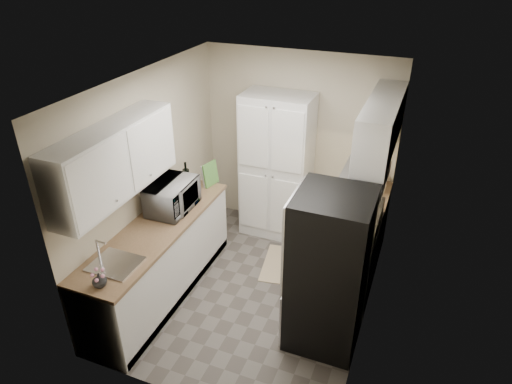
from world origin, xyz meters
TOP-DOWN VIEW (x-y plane):
  - ground at (0.00, 0.00)m, footprint 3.20×3.20m
  - room_shell at (-0.02, -0.01)m, footprint 2.64×3.24m
  - pantry_cabinet at (-0.20, 1.32)m, footprint 0.90×0.55m
  - base_cabinet_left at (-0.99, -0.43)m, footprint 0.60×2.30m
  - countertop_left at (-0.99, -0.43)m, footprint 0.63×2.33m
  - base_cabinet_right at (0.99, 1.19)m, footprint 0.60×0.80m
  - countertop_right at (0.99, 1.19)m, footprint 0.63×0.83m
  - electric_range at (0.97, 0.39)m, footprint 0.71×0.78m
  - refrigerator at (0.94, -0.41)m, footprint 0.70×0.72m
  - microwave at (-1.00, -0.04)m, footprint 0.44×0.63m
  - wine_bottle at (-1.10, 0.47)m, footprint 0.08×0.08m
  - flower_vase at (-0.92, -1.46)m, footprint 0.15×0.15m
  - cutting_board at (-0.86, 0.67)m, footprint 0.08×0.24m
  - toaster_oven at (1.06, 1.32)m, footprint 0.33×0.38m
  - fruit_basket at (1.06, 1.33)m, footprint 0.34×0.34m
  - kitchen_mat at (0.17, 0.57)m, footprint 0.60×0.84m

SIDE VIEW (x-z plane):
  - ground at x=0.00m, z-range 0.00..0.00m
  - kitchen_mat at x=0.17m, z-range 0.00..0.01m
  - base_cabinet_left at x=-0.99m, z-range 0.00..0.88m
  - base_cabinet_right at x=0.99m, z-range 0.00..0.88m
  - electric_range at x=0.97m, z-range -0.09..1.04m
  - refrigerator at x=0.94m, z-range 0.00..1.70m
  - countertop_left at x=-0.99m, z-range 0.88..0.92m
  - countertop_right at x=0.99m, z-range 0.88..0.92m
  - flower_vase at x=-0.92m, z-range 0.92..1.06m
  - pantry_cabinet at x=-0.20m, z-range 0.00..2.00m
  - toaster_oven at x=1.06m, z-range 0.92..1.11m
  - cutting_board at x=-0.86m, z-range 0.92..1.23m
  - wine_bottle at x=-1.10m, z-range 0.92..1.25m
  - microwave at x=-1.00m, z-range 0.92..1.26m
  - fruit_basket at x=1.06m, z-range 1.11..1.23m
  - room_shell at x=-0.02m, z-range 0.37..2.89m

